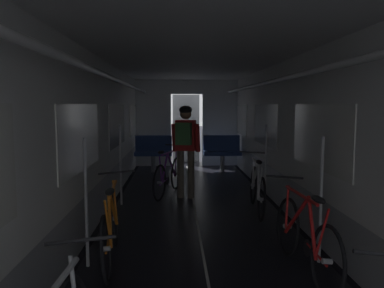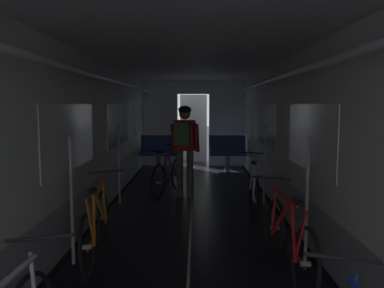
{
  "view_description": "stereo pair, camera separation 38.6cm",
  "coord_description": "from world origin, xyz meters",
  "px_view_note": "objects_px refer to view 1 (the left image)",
  "views": [
    {
      "loc": [
        -0.31,
        -1.97,
        1.74
      ],
      "look_at": [
        0.0,
        5.45,
        0.99
      ],
      "focal_mm": 36.08,
      "sensor_mm": 36.0,
      "label": 1
    },
    {
      "loc": [
        0.08,
        -1.97,
        1.74
      ],
      "look_at": [
        0.0,
        5.45,
        0.99
      ],
      "focal_mm": 36.08,
      "sensor_mm": 36.0,
      "label": 2
    }
  ],
  "objects_px": {
    "bicycle_orange": "(111,228)",
    "bicycle_red": "(305,237)",
    "person_cyclist_aisle": "(185,141)",
    "bench_seat_far_left": "(153,150)",
    "bicycle_white": "(257,189)",
    "bench_seat_far_right": "(222,150)",
    "bicycle_purple_in_aisle": "(168,175)"
  },
  "relations": [
    {
      "from": "bicycle_orange",
      "to": "bicycle_red",
      "type": "distance_m",
      "value": 2.09
    },
    {
      "from": "person_cyclist_aisle",
      "to": "bicycle_red",
      "type": "bearing_deg",
      "value": -70.86
    },
    {
      "from": "bench_seat_far_left",
      "to": "bicycle_white",
      "type": "xyz_separation_m",
      "value": [
        1.91,
        -3.93,
        -0.18
      ]
    },
    {
      "from": "bicycle_orange",
      "to": "person_cyclist_aisle",
      "type": "distance_m",
      "value": 3.13
    },
    {
      "from": "bicycle_red",
      "to": "bench_seat_far_left",
      "type": "bearing_deg",
      "value": 107.05
    },
    {
      "from": "bicycle_red",
      "to": "person_cyclist_aisle",
      "type": "relative_size",
      "value": 0.98
    },
    {
      "from": "bench_seat_far_right",
      "to": "bench_seat_far_left",
      "type": "bearing_deg",
      "value": 180.0
    },
    {
      "from": "bicycle_white",
      "to": "bicycle_orange",
      "type": "bearing_deg",
      "value": -136.79
    },
    {
      "from": "bicycle_red",
      "to": "person_cyclist_aisle",
      "type": "xyz_separation_m",
      "value": [
        -1.15,
        3.31,
        0.69
      ]
    },
    {
      "from": "bicycle_orange",
      "to": "bicycle_purple_in_aisle",
      "type": "distance_m",
      "value": 3.24
    },
    {
      "from": "bench_seat_far_left",
      "to": "bicycle_orange",
      "type": "distance_m",
      "value": 5.86
    },
    {
      "from": "bicycle_white",
      "to": "bicycle_red",
      "type": "distance_m",
      "value": 2.31
    },
    {
      "from": "bicycle_orange",
      "to": "bicycle_red",
      "type": "bearing_deg",
      "value": -10.77
    },
    {
      "from": "bench_seat_far_left",
      "to": "bicycle_orange",
      "type": "bearing_deg",
      "value": -91.34
    },
    {
      "from": "bicycle_red",
      "to": "bicycle_white",
      "type": "bearing_deg",
      "value": 90.14
    },
    {
      "from": "person_cyclist_aisle",
      "to": "bicycle_purple_in_aisle",
      "type": "distance_m",
      "value": 0.81
    },
    {
      "from": "bicycle_white",
      "to": "bicycle_red",
      "type": "relative_size",
      "value": 1.0
    },
    {
      "from": "bench_seat_far_right",
      "to": "person_cyclist_aisle",
      "type": "height_order",
      "value": "person_cyclist_aisle"
    },
    {
      "from": "bench_seat_far_left",
      "to": "bicycle_white",
      "type": "bearing_deg",
      "value": -64.1
    },
    {
      "from": "bicycle_red",
      "to": "bicycle_purple_in_aisle",
      "type": "xyz_separation_m",
      "value": [
        -1.47,
        3.57,
        0.0
      ]
    },
    {
      "from": "bicycle_white",
      "to": "bicycle_purple_in_aisle",
      "type": "xyz_separation_m",
      "value": [
        -1.47,
        1.26,
        0.0
      ]
    },
    {
      "from": "bench_seat_far_right",
      "to": "bicycle_white",
      "type": "distance_m",
      "value": 3.94
    },
    {
      "from": "bicycle_white",
      "to": "bench_seat_far_right",
      "type": "bearing_deg",
      "value": 91.58
    },
    {
      "from": "bench_seat_far_right",
      "to": "bicycle_red",
      "type": "xyz_separation_m",
      "value": [
        0.11,
        -6.24,
        -0.18
      ]
    },
    {
      "from": "bench_seat_far_right",
      "to": "bicycle_orange",
      "type": "distance_m",
      "value": 6.17
    },
    {
      "from": "bench_seat_far_left",
      "to": "person_cyclist_aisle",
      "type": "xyz_separation_m",
      "value": [
        0.77,
        -2.94,
        0.5
      ]
    },
    {
      "from": "person_cyclist_aisle",
      "to": "bicycle_purple_in_aisle",
      "type": "relative_size",
      "value": 1.06
    },
    {
      "from": "person_cyclist_aisle",
      "to": "bench_seat_far_left",
      "type": "bearing_deg",
      "value": 104.64
    },
    {
      "from": "bicycle_orange",
      "to": "bicycle_red",
      "type": "relative_size",
      "value": 1.0
    },
    {
      "from": "bench_seat_far_left",
      "to": "bicycle_white",
      "type": "height_order",
      "value": "bench_seat_far_left"
    },
    {
      "from": "bench_seat_far_left",
      "to": "bicycle_purple_in_aisle",
      "type": "xyz_separation_m",
      "value": [
        0.44,
        -2.67,
        -0.18
      ]
    },
    {
      "from": "bench_seat_far_right",
      "to": "bicycle_purple_in_aisle",
      "type": "bearing_deg",
      "value": -116.94
    }
  ]
}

